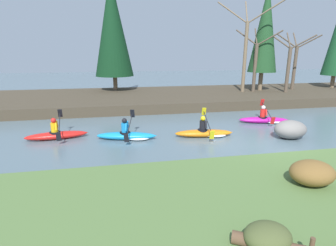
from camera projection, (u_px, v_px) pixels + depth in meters
name	position (u px, v px, depth m)	size (l,w,h in m)	color
ground_plane	(257.00, 146.00, 11.14)	(90.00, 90.00, 0.00)	slate
riverbank_far	(190.00, 97.00, 21.41)	(44.00, 8.75, 0.66)	#473D2D
conifer_tree_far_left	(112.00, 27.00, 21.39)	(3.20, 3.20, 9.21)	brown
conifer_tree_left	(265.00, 29.00, 21.47)	(2.36, 2.36, 8.55)	#7A664C
bare_tree_upstream	(245.00, 49.00, 21.19)	(4.05, 4.01, 7.40)	#7A664C
bare_tree_mid_upstream	(255.00, 62.00, 21.50)	(2.88, 2.84, 5.16)	brown
bare_tree_mid_downstream	(289.00, 64.00, 21.14)	(2.68, 2.65, 4.79)	brown
bare_tree_downstream	(295.00, 63.00, 22.77)	(2.74, 2.71, 4.90)	brown
shrub_clump_nearest	(268.00, 237.00, 4.63)	(0.86, 0.71, 0.46)	#4C562D
shrub_clump_third	(312.00, 173.00, 6.87)	(1.18, 0.98, 0.64)	brown
kayaker_lead	(265.00, 119.00, 14.79)	(2.79, 2.06, 1.20)	#C61999
kayaker_middle	(206.00, 133.00, 12.40)	(2.79, 2.07, 1.20)	orange
kayaker_trailing	(129.00, 135.00, 12.00)	(2.79, 2.06, 1.20)	#1993D6
kayaker_far_back	(57.00, 134.00, 12.05)	(2.80, 2.07, 1.20)	red
boulder_midstream	(290.00, 129.00, 12.11)	(1.50, 1.17, 0.85)	gray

